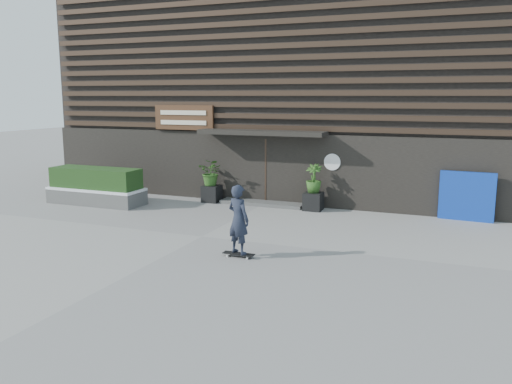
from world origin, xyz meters
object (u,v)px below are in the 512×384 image
at_px(raised_bed, 97,197).
at_px(blue_tarp, 467,196).
at_px(skateboarder, 238,220).
at_px(planter_pot_left, 212,194).
at_px(planter_pot_right, 313,201).

bearing_deg(raised_bed, blue_tarp, 9.80).
relative_size(raised_bed, blue_tarp, 2.16).
bearing_deg(raised_bed, skateboarder, -28.38).
height_order(planter_pot_left, planter_pot_right, same).
bearing_deg(skateboarder, blue_tarp, 50.45).
bearing_deg(blue_tarp, planter_pot_left, -173.66).
xyz_separation_m(planter_pot_right, blue_tarp, (4.76, 0.30, 0.46)).
bearing_deg(planter_pot_left, raised_bed, -153.72).
relative_size(planter_pot_right, skateboarder, 0.34).
height_order(planter_pot_right, blue_tarp, blue_tarp).
relative_size(planter_pot_left, skateboarder, 0.34).
relative_size(planter_pot_left, planter_pot_right, 1.00).
xyz_separation_m(blue_tarp, skateboarder, (-4.98, -6.03, 0.16)).
distance_m(planter_pot_right, raised_bed, 7.69).
xyz_separation_m(planter_pot_left, planter_pot_right, (3.80, 0.00, 0.00)).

